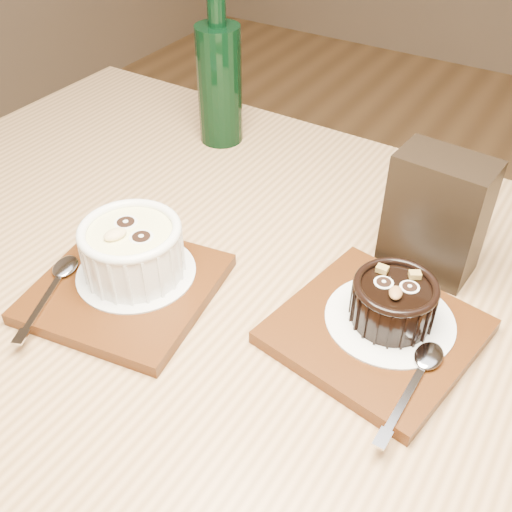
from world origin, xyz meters
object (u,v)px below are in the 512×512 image
(ramekin_dark, at_px, (394,300))
(tray_left, at_px, (126,288))
(condiment_stand, at_px, (436,215))
(green_bottle, at_px, (219,81))
(table, at_px, (266,367))
(tray_right, at_px, (376,331))
(ramekin_white, at_px, (132,248))

(ramekin_dark, bearing_deg, tray_left, -175.97)
(condiment_stand, bearing_deg, green_bottle, 161.27)
(table, bearing_deg, tray_right, 13.10)
(tray_left, bearing_deg, ramekin_white, 91.09)
(tray_right, height_order, green_bottle, green_bottle)
(ramekin_white, height_order, green_bottle, green_bottle)
(ramekin_dark, relative_size, green_bottle, 0.34)
(tray_right, relative_size, ramekin_dark, 2.17)
(table, relative_size, green_bottle, 5.02)
(condiment_stand, bearing_deg, tray_left, -140.10)
(tray_left, relative_size, green_bottle, 0.75)
(tray_left, height_order, condiment_stand, condiment_stand)
(table, distance_m, green_bottle, 0.42)
(ramekin_dark, bearing_deg, tray_right, -133.84)
(tray_left, bearing_deg, condiment_stand, 39.90)
(ramekin_dark, bearing_deg, ramekin_white, -179.72)
(table, relative_size, tray_left, 6.73)
(tray_left, xyz_separation_m, condiment_stand, (0.26, 0.22, 0.06))
(table, xyz_separation_m, tray_left, (-0.14, -0.06, 0.10))
(tray_right, bearing_deg, table, -166.90)
(tray_left, height_order, tray_right, same)
(ramekin_dark, bearing_deg, green_bottle, 130.29)
(table, xyz_separation_m, ramekin_dark, (0.12, 0.04, 0.13))
(tray_right, bearing_deg, tray_left, -162.03)
(ramekin_white, xyz_separation_m, condiment_stand, (0.26, 0.20, 0.02))
(table, height_order, tray_right, tray_right)
(ramekin_white, bearing_deg, tray_right, 33.61)
(table, bearing_deg, tray_left, -158.44)
(ramekin_white, relative_size, condiment_stand, 0.78)
(tray_left, relative_size, tray_right, 1.00)
(table, height_order, green_bottle, green_bottle)
(table, relative_size, ramekin_white, 11.14)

